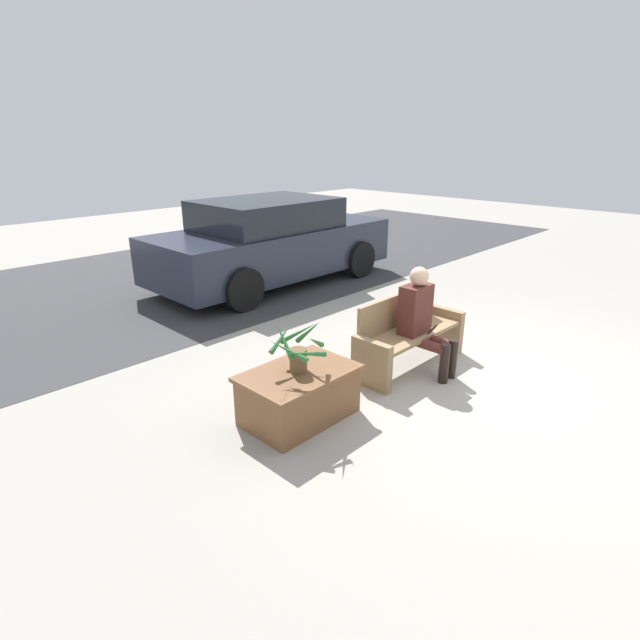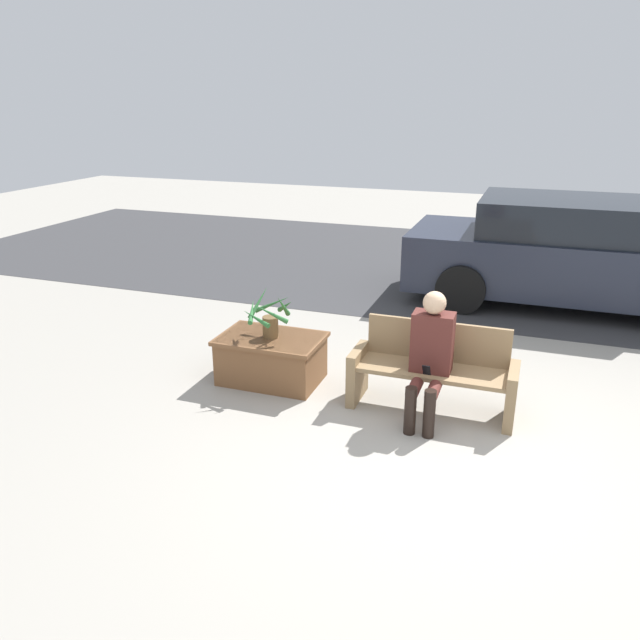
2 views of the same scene
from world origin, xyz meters
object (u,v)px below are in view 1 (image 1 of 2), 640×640
planter_box (299,393)px  potted_plant (298,350)px  person_seated (422,317)px  parked_car (271,242)px  bench (408,334)px

planter_box → potted_plant: 0.44m
person_seated → parked_car: 4.13m
planter_box → potted_plant: size_ratio=1.95×
parked_car → bench: bearing=-107.8°
bench → planter_box: bearing=178.5°
potted_plant → parked_car: parked_car is taller
bench → potted_plant: bearing=178.7°
bench → person_seated: (-0.01, -0.18, 0.25)m
bench → person_seated: person_seated is taller
planter_box → potted_plant: bearing=-152.9°
person_seated → planter_box: 1.71m
bench → planter_box: (-1.67, 0.04, -0.12)m
potted_plant → parked_car: size_ratio=0.12×
planter_box → bench: bearing=-1.5°
person_seated → planter_box: size_ratio=1.13×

